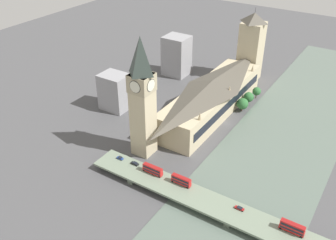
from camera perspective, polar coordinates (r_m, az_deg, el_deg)
The scene contains 17 objects.
ground_plane at distance 255.23m, azimuth 9.01°, elevation -0.53°, with size 600.00×600.00×0.00m, color #4C4C4F.
river_water at distance 245.63m, azimuth 17.15°, elevation -3.05°, with size 64.78×360.00×0.30m, color slate.
parliament_hall at distance 261.07m, azimuth 6.74°, elevation 3.59°, with size 26.99×108.52×25.08m.
clock_tower at distance 206.19m, azimuth -3.95°, elevation 3.65°, with size 12.52×12.52×71.91m.
victoria_tower at distance 311.60m, azimuth 12.54°, elevation 10.82°, with size 16.73×16.73×58.78m.
road_bridge at distance 185.01m, azimuth 9.81°, elevation -13.83°, with size 161.56×15.60×4.52m.
double_decker_bus_lead at distance 194.52m, azimuth 2.02°, elevation -9.15°, with size 10.87×2.51×4.81m.
double_decker_bus_mid at distance 180.14m, azimuth 18.42°, elevation -15.26°, with size 11.10×2.59×5.08m.
double_decker_bus_rear at distance 201.29m, azimuth -2.35°, elevation -7.53°, with size 11.68×2.61×4.76m.
car_northbound_lead at distance 208.95m, azimuth -5.08°, elevation -6.61°, with size 4.71×1.85×1.52m.
car_northbound_mid at distance 213.88m, azimuth -7.32°, elevation -5.76°, with size 3.90×1.93×1.41m.
car_southbound_lead at distance 185.82m, azimuth 10.83°, elevation -13.06°, with size 4.62×1.81×1.24m.
city_block_west at distance 316.29m, azimuth 1.31°, elevation 9.77°, with size 19.84×18.10×33.08m.
city_block_center at distance 266.89m, azimuth -8.10°, elevation 4.29°, with size 19.39×15.93×26.11m.
tree_embankment_near at distance 268.81m, azimuth 11.28°, elevation 2.45°, with size 8.18×8.18×9.97m.
tree_embankment_mid at distance 277.81m, azimuth 12.19°, elevation 3.43°, with size 7.39×7.39×9.93m.
tree_embankment_far at distance 288.40m, azimuth 13.36°, elevation 4.28°, with size 6.27×6.27×8.98m.
Camera 1 is at (-81.36, 201.37, 134.08)m, focal length 40.00 mm.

